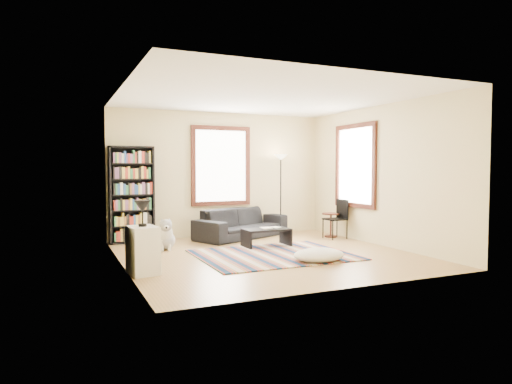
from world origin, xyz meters
name	(u,v)px	position (x,y,z in m)	size (l,w,h in m)	color
floor	(267,257)	(0.00, 0.00, -0.05)	(5.00, 5.00, 0.10)	#A2784A
ceiling	(267,94)	(0.00, 0.00, 2.85)	(5.00, 5.00, 0.10)	white
wall_back	(220,175)	(0.00, 2.55, 1.40)	(5.00, 0.10, 2.80)	beige
wall_front	(353,180)	(0.00, -2.55, 1.40)	(5.00, 0.10, 2.80)	beige
wall_left	(119,178)	(-2.55, 0.00, 1.40)	(0.10, 5.00, 2.80)	beige
wall_right	(383,176)	(2.55, 0.00, 1.40)	(0.10, 5.00, 2.80)	beige
window_back	(221,166)	(0.00, 2.47, 1.60)	(1.20, 0.06, 1.60)	white
window_right	(355,166)	(2.47, 0.80, 1.60)	(0.06, 1.20, 1.60)	white
rug	(274,255)	(0.08, -0.11, 0.01)	(2.65, 2.12, 0.02)	#0D2545
sofa	(242,223)	(0.33, 2.05, 0.33)	(0.87, 2.23, 0.65)	black
bookshelf	(132,195)	(-2.01, 2.32, 1.00)	(0.90, 0.30, 2.00)	black
coffee_table	(266,238)	(0.33, 0.74, 0.18)	(0.90, 0.50, 0.36)	black
book_a	(262,228)	(0.23, 0.74, 0.37)	(0.19, 0.25, 0.02)	beige
book_b	(272,227)	(0.48, 0.79, 0.37)	(0.21, 0.15, 0.02)	beige
floor_cushion	(319,255)	(0.53, -0.89, 0.11)	(0.88, 0.66, 0.22)	white
floor_lamp	(281,195)	(1.36, 2.15, 0.93)	(0.30, 0.30, 1.86)	black
side_table	(331,225)	(2.20, 1.32, 0.27)	(0.40, 0.40, 0.54)	#3F1B0F
folding_chair	(335,219)	(2.15, 1.08, 0.43)	(0.42, 0.40, 0.86)	black
white_cabinet	(143,250)	(-2.30, -0.61, 0.35)	(0.38, 0.50, 0.70)	white
table_lamp	(142,213)	(-2.30, -0.61, 0.89)	(0.24, 0.24, 0.38)	black
dog	(165,234)	(-1.56, 1.26, 0.30)	(0.42, 0.59, 0.59)	silver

